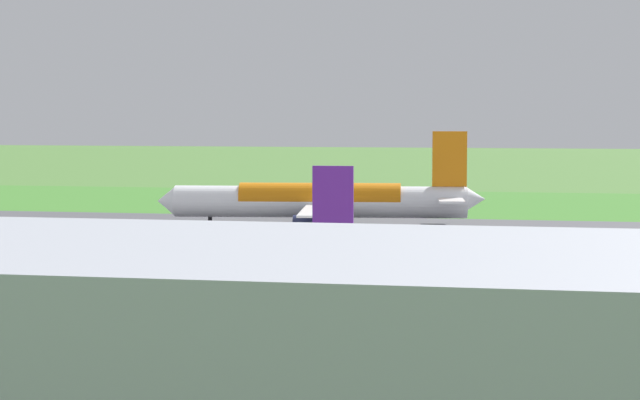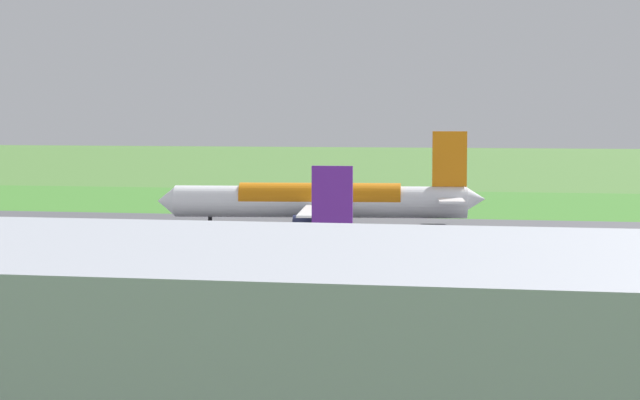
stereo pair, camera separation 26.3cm
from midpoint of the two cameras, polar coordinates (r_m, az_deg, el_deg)
ground_plane at (r=187.88m, az=-3.31°, el=-1.32°), size 800.00×800.00×0.00m
runway_asphalt at (r=187.88m, az=-3.31°, el=-1.31°), size 600.00×36.22×0.06m
apron_concrete at (r=131.57m, az=-9.61°, el=-3.89°), size 440.00×110.00×0.05m
grass_verge_foreground at (r=232.94m, az=-0.53°, el=-0.17°), size 600.00×80.00×0.04m
airliner_main at (r=185.07m, az=0.16°, el=-0.05°), size 54.12×44.40×15.88m
airliner_parked_near at (r=125.11m, az=8.46°, el=-2.68°), size 44.49×36.32×13.01m
service_truck_baggage at (r=156.28m, az=4.42°, el=-2.00°), size 6.20×3.76×2.65m
no_stopping_sign at (r=226.14m, az=3.46°, el=0.12°), size 0.60×0.10×2.95m
traffic_cone_orange at (r=234.41m, az=2.08°, el=-0.08°), size 0.40×0.40×0.55m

